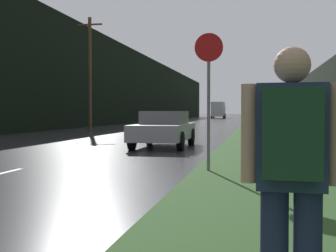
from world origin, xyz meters
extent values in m
cube|color=#2D5123|center=(7.00, 40.00, 0.01)|extent=(6.00, 240.00, 0.02)
cube|color=silver|center=(0.00, 14.77, 0.00)|extent=(0.12, 3.00, 0.01)
cube|color=silver|center=(0.00, 21.77, 0.00)|extent=(0.12, 3.00, 0.01)
cube|color=black|center=(-10.00, 50.00, 4.40)|extent=(2.00, 140.00, 8.80)
cube|color=black|center=(13.00, 50.00, 3.09)|extent=(2.00, 140.00, 6.18)
cylinder|color=#4C3823|center=(-6.08, 30.56, 3.97)|extent=(0.24, 0.24, 7.95)
cube|color=#4C3823|center=(-6.08, 30.56, 7.45)|extent=(1.80, 0.10, 0.10)
cylinder|color=slate|center=(4.36, 9.63, 1.22)|extent=(0.07, 0.07, 2.45)
cylinder|color=#B71414|center=(4.36, 9.63, 2.76)|extent=(0.64, 0.02, 0.64)
cube|color=navy|center=(5.60, 2.05, 1.19)|extent=(0.41, 0.25, 0.63)
sphere|color=tan|center=(5.60, 2.05, 1.61)|extent=(0.22, 0.22, 0.22)
cylinder|color=tan|center=(5.35, 2.06, 1.20)|extent=(0.10, 0.10, 0.59)
cylinder|color=tan|center=(5.85, 2.03, 1.20)|extent=(0.10, 0.10, 0.59)
cube|color=#193823|center=(5.59, 1.85, 1.22)|extent=(0.33, 0.20, 0.50)
cube|color=#9E9EA3|center=(2.00, 16.37, 0.59)|extent=(1.81, 4.42, 0.58)
cube|color=#5E5E61|center=(2.00, 16.60, 1.12)|extent=(1.54, 1.99, 0.48)
cylinder|color=black|center=(2.86, 15.00, 0.33)|extent=(0.20, 0.66, 0.66)
cylinder|color=black|center=(1.14, 15.00, 0.33)|extent=(0.20, 0.66, 0.66)
cylinder|color=black|center=(2.86, 17.74, 0.33)|extent=(0.20, 0.66, 0.66)
cylinder|color=black|center=(1.14, 17.74, 0.33)|extent=(0.20, 0.66, 0.66)
cube|color=gray|center=(-2.00, 96.47, 1.49)|extent=(2.32, 2.50, 2.17)
cube|color=silver|center=(-2.00, 92.86, 1.85)|extent=(2.44, 4.71, 2.89)
cylinder|color=black|center=(-3.16, 96.22, 0.45)|extent=(0.28, 0.90, 0.90)
cylinder|color=black|center=(-0.84, 96.22, 0.45)|extent=(0.28, 0.90, 0.90)
cylinder|color=black|center=(-3.16, 91.68, 0.45)|extent=(0.28, 0.90, 0.90)
cylinder|color=black|center=(-0.84, 91.68, 0.45)|extent=(0.28, 0.90, 0.90)
camera|label=1|loc=(5.39, -0.79, 1.33)|focal=50.00mm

